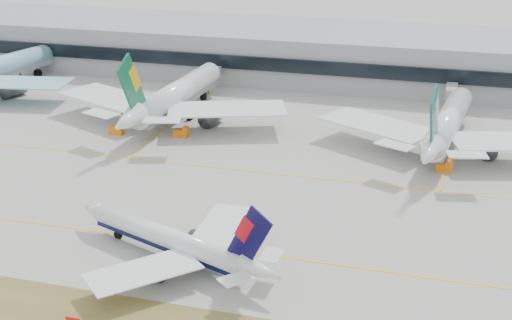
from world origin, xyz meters
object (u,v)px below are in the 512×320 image
(taxiing_airliner, at_px, (174,242))
(widebody_cathay, at_px, (447,126))
(widebody_eva, at_px, (174,97))
(terminal, at_px, (350,55))

(taxiing_airliner, xyz_separation_m, widebody_cathay, (40.27, 66.49, 2.16))
(taxiing_airliner, distance_m, widebody_eva, 75.80)
(widebody_cathay, xyz_separation_m, terminal, (-31.81, 59.25, 1.86))
(widebody_eva, distance_m, terminal, 66.67)
(taxiing_airliner, bearing_deg, terminal, -72.96)
(widebody_eva, height_order, terminal, widebody_eva)
(widebody_cathay, height_order, terminal, widebody_cathay)
(taxiing_airliner, height_order, widebody_eva, widebody_eva)
(taxiing_airliner, distance_m, widebody_cathay, 77.76)
(widebody_cathay, bearing_deg, taxiing_airliner, 155.68)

